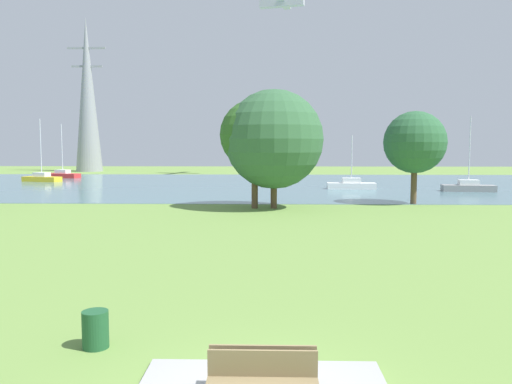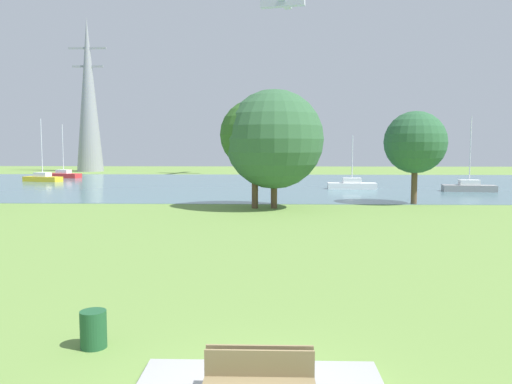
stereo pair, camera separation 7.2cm
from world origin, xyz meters
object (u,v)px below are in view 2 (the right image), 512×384
object	(u,v)px
electricity_pylon	(89,95)
light_aircraft	(282,3)
tree_mid_shore	(415,142)
bench_facing_water	(260,371)
tree_east_far	(274,139)
sailboat_gray	(469,187)
sailboat_yellow	(43,178)
sailboat_red	(64,175)
sailboat_white	(352,185)
litter_bin	(93,329)
tree_west_near	(255,135)

from	to	relation	value
electricity_pylon	light_aircraft	bearing A→B (deg)	-19.59
tree_mid_shore	electricity_pylon	bearing A→B (deg)	130.25
bench_facing_water	tree_east_far	bearing A→B (deg)	89.24
sailboat_gray	sailboat_yellow	bearing A→B (deg)	165.05
sailboat_yellow	sailboat_gray	bearing A→B (deg)	-14.95
bench_facing_water	sailboat_gray	xyz separation A→B (m)	(18.88, 41.10, -0.01)
sailboat_yellow	sailboat_red	xyz separation A→B (m)	(-0.42, 7.43, -0.00)
sailboat_red	tree_east_far	world-z (taller)	tree_east_far
sailboat_white	tree_mid_shore	size ratio (longest dim) A/B	0.78
sailboat_white	light_aircraft	distance (m)	34.78
tree_east_far	tree_mid_shore	bearing A→B (deg)	16.51
litter_bin	sailboat_red	size ratio (longest dim) A/B	0.11
tree_mid_shore	sailboat_gray	bearing A→B (deg)	53.08
sailboat_yellow	sailboat_red	size ratio (longest dim) A/B	1.05
sailboat_gray	sailboat_white	xyz separation A→B (m)	(-10.63, 2.68, -0.02)
sailboat_yellow	light_aircraft	world-z (taller)	light_aircraft
sailboat_gray	tree_mid_shore	distance (m)	14.07
sailboat_gray	electricity_pylon	xyz separation A→B (m)	(-49.56, 38.23, 12.44)
sailboat_yellow	sailboat_white	distance (m)	37.04
sailboat_white	litter_bin	bearing A→B (deg)	-105.89
light_aircraft	tree_west_near	bearing A→B (deg)	-93.69
litter_bin	sailboat_red	bearing A→B (deg)	112.46
sailboat_yellow	electricity_pylon	size ratio (longest dim) A/B	0.29
sailboat_red	sailboat_white	bearing A→B (deg)	-25.35
sailboat_red	tree_east_far	xyz separation A→B (m)	(28.27, -33.66, 4.29)
light_aircraft	electricity_pylon	bearing A→B (deg)	160.41
sailboat_white	sailboat_gray	bearing A→B (deg)	-14.14
sailboat_yellow	sailboat_white	size ratio (longest dim) A/B	1.41
sailboat_red	tree_east_far	bearing A→B (deg)	-49.97
bench_facing_water	sailboat_yellow	world-z (taller)	sailboat_yellow
litter_bin	sailboat_yellow	bearing A→B (deg)	114.94
litter_bin	sailboat_white	world-z (taller)	sailboat_white
litter_bin	tree_west_near	bearing A→B (deg)	83.99
sailboat_gray	sailboat_yellow	distance (m)	47.99
litter_bin	sailboat_red	distance (m)	63.61
light_aircraft	tree_east_far	bearing A→B (deg)	-91.83
light_aircraft	bench_facing_water	bearing A→B (deg)	-91.40
sailboat_white	light_aircraft	bearing A→B (deg)	105.34
litter_bin	light_aircraft	distance (m)	70.24
sailboat_gray	sailboat_white	size ratio (longest dim) A/B	1.32
litter_bin	sailboat_gray	world-z (taller)	sailboat_gray
sailboat_white	sailboat_red	bearing A→B (deg)	154.65
electricity_pylon	light_aircraft	distance (m)	36.29
sailboat_gray	tree_west_near	size ratio (longest dim) A/B	0.94
sailboat_red	litter_bin	bearing A→B (deg)	-67.54
bench_facing_water	light_aircraft	world-z (taller)	light_aircraft
sailboat_gray	sailboat_yellow	world-z (taller)	sailboat_yellow
bench_facing_water	sailboat_red	world-z (taller)	sailboat_red
litter_bin	sailboat_yellow	xyz separation A→B (m)	(-23.88, 51.36, 0.07)
electricity_pylon	light_aircraft	xyz separation A→B (m)	(32.33, -11.51, 11.79)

